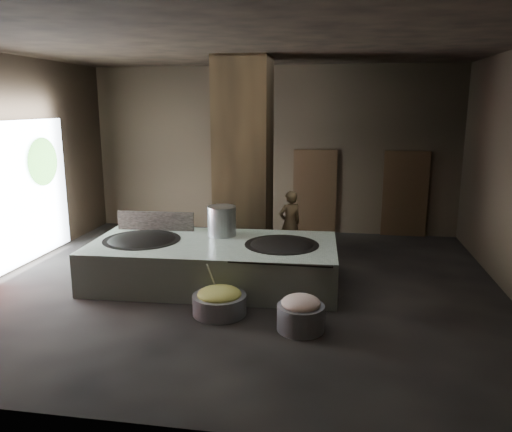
% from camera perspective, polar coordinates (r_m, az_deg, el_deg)
% --- Properties ---
extents(floor, '(10.00, 9.00, 0.10)m').
position_cam_1_polar(floor, '(9.95, -1.70, -8.13)').
color(floor, black).
rests_on(floor, ground).
extents(ceiling, '(10.00, 9.00, 0.10)m').
position_cam_1_polar(ceiling, '(9.37, -1.90, 19.22)').
color(ceiling, black).
rests_on(ceiling, back_wall).
extents(back_wall, '(10.00, 0.10, 4.50)m').
position_cam_1_polar(back_wall, '(13.85, 1.86, 7.54)').
color(back_wall, black).
rests_on(back_wall, ground).
extents(front_wall, '(10.00, 0.10, 4.50)m').
position_cam_1_polar(front_wall, '(5.07, -11.74, -1.58)').
color(front_wall, black).
rests_on(front_wall, ground).
extents(pillar, '(1.20, 1.20, 4.50)m').
position_cam_1_polar(pillar, '(11.29, -1.43, 6.40)').
color(pillar, black).
rests_on(pillar, ground).
extents(hearth_platform, '(4.88, 2.48, 0.83)m').
position_cam_1_polar(hearth_platform, '(9.94, -4.88, -5.33)').
color(hearth_platform, beige).
rests_on(hearth_platform, ground).
extents(platform_cap, '(4.69, 2.25, 0.03)m').
position_cam_1_polar(platform_cap, '(9.83, -4.93, -3.12)').
color(platform_cap, black).
rests_on(platform_cap, hearth_platform).
extents(wok_left, '(1.51, 1.51, 0.42)m').
position_cam_1_polar(wok_left, '(10.25, -12.89, -3.12)').
color(wok_left, black).
rests_on(wok_left, hearth_platform).
extents(wok_left_rim, '(1.54, 1.54, 0.05)m').
position_cam_1_polar(wok_left_rim, '(10.23, -12.91, -2.74)').
color(wok_left_rim, black).
rests_on(wok_left_rim, hearth_platform).
extents(wok_right, '(1.41, 1.41, 0.40)m').
position_cam_1_polar(wok_right, '(9.66, 2.96, -3.77)').
color(wok_right, black).
rests_on(wok_right, hearth_platform).
extents(wok_right_rim, '(1.44, 1.44, 0.05)m').
position_cam_1_polar(wok_right_rim, '(9.64, 2.96, -3.37)').
color(wok_right_rim, black).
rests_on(wok_right_rim, hearth_platform).
extents(stock_pot, '(0.58, 0.58, 0.62)m').
position_cam_1_polar(stock_pot, '(10.26, -3.94, -0.62)').
color(stock_pot, '#989B9F').
rests_on(stock_pot, hearth_platform).
extents(splash_guard, '(1.67, 0.13, 0.42)m').
position_cam_1_polar(splash_guard, '(10.90, -11.39, -0.59)').
color(splash_guard, black).
rests_on(splash_guard, hearth_platform).
extents(cook, '(0.67, 0.61, 1.54)m').
position_cam_1_polar(cook, '(11.61, 3.88, -0.88)').
color(cook, brown).
rests_on(cook, ground).
extents(veg_basin, '(1.01, 1.01, 0.34)m').
position_cam_1_polar(veg_basin, '(8.59, -4.19, -10.03)').
color(veg_basin, gray).
rests_on(veg_basin, ground).
extents(veg_fill, '(0.75, 0.75, 0.23)m').
position_cam_1_polar(veg_fill, '(8.52, -4.21, -8.90)').
color(veg_fill, '#769A4A').
rests_on(veg_fill, veg_basin).
extents(ladle, '(0.14, 0.35, 0.65)m').
position_cam_1_polar(ladle, '(8.62, -4.97, -7.23)').
color(ladle, '#989B9F').
rests_on(ladle, veg_basin).
extents(meat_basin, '(0.85, 0.85, 0.41)m').
position_cam_1_polar(meat_basin, '(8.02, 5.13, -11.48)').
color(meat_basin, gray).
rests_on(meat_basin, ground).
extents(meat_fill, '(0.62, 0.62, 0.24)m').
position_cam_1_polar(meat_fill, '(7.92, 5.16, -9.86)').
color(meat_fill, tan).
rests_on(meat_fill, meat_basin).
extents(doorway_near, '(1.18, 0.08, 2.38)m').
position_cam_1_polar(doorway_near, '(13.80, 6.72, 2.62)').
color(doorway_near, black).
rests_on(doorway_near, ground).
extents(doorway_near_glow, '(0.89, 0.04, 2.11)m').
position_cam_1_polar(doorway_near_glow, '(13.98, 7.23, 2.53)').
color(doorway_near_glow, '#8C6647').
rests_on(doorway_near_glow, ground).
extents(doorway_far, '(1.18, 0.08, 2.38)m').
position_cam_1_polar(doorway_far, '(13.90, 16.66, 2.25)').
color(doorway_far, black).
rests_on(doorway_far, ground).
extents(doorway_far_glow, '(0.86, 0.04, 2.04)m').
position_cam_1_polar(doorway_far_glow, '(13.98, 15.90, 2.14)').
color(doorway_far_glow, '#8C6647').
rests_on(doorway_far_glow, ground).
extents(left_opening, '(0.04, 4.20, 3.10)m').
position_cam_1_polar(left_opening, '(11.66, -26.19, 2.07)').
color(left_opening, white).
rests_on(left_opening, ground).
extents(tree_silhouette, '(0.28, 1.10, 1.10)m').
position_cam_1_polar(tree_silhouette, '(12.43, -23.17, 5.73)').
color(tree_silhouette, '#194714').
rests_on(tree_silhouette, left_opening).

